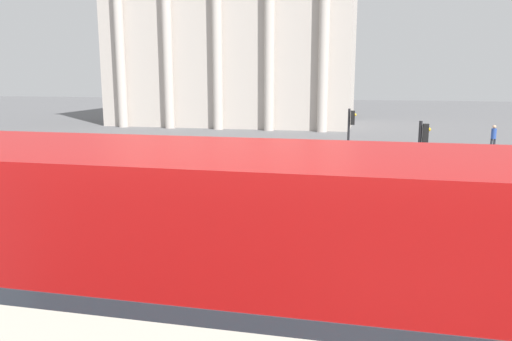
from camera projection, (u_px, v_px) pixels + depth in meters
name	position (u px, v px, depth m)	size (l,w,h in m)	color
double_decker_bus	(245.00, 290.00, 6.30)	(11.07, 2.77, 4.05)	black
plaza_building_left	(235.00, 33.00, 50.04)	(24.34, 12.55, 18.21)	#BCB2A8
traffic_light_mid	(421.00, 152.00, 18.06)	(0.42, 0.24, 3.32)	black
traffic_light_far	(350.00, 131.00, 25.00)	(0.42, 0.24, 3.29)	black
pedestrian_blue	(493.00, 136.00, 32.46)	(0.32, 0.32, 1.74)	#282B33
pedestrian_black	(175.00, 170.00, 21.28)	(0.32, 0.32, 1.65)	#282B33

